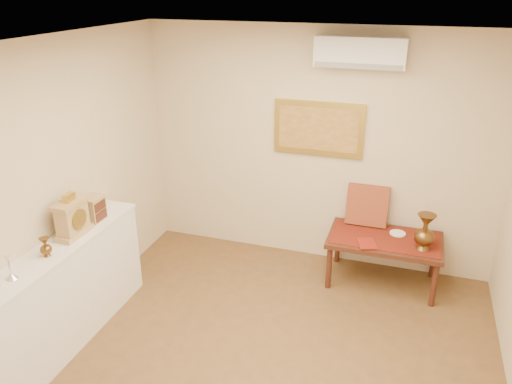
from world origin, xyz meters
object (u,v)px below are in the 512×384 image
at_px(display_ledge, 64,295).
at_px(low_table, 385,243).
at_px(wooden_chest, 94,208).
at_px(brass_urn_tall, 425,228).
at_px(mantel_clock, 72,218).

bearing_deg(display_ledge, low_table, 35.10).
height_order(display_ledge, wooden_chest, wooden_chest).
xyz_separation_m(brass_urn_tall, wooden_chest, (-3.05, -1.19, 0.31)).
bearing_deg(mantel_clock, wooden_chest, 91.60).
bearing_deg(display_ledge, wooden_chest, 88.87).
height_order(mantel_clock, low_table, mantel_clock).
height_order(display_ledge, low_table, display_ledge).
height_order(mantel_clock, wooden_chest, mantel_clock).
height_order(display_ledge, mantel_clock, mantel_clock).
bearing_deg(mantel_clock, brass_urn_tall, 26.47).
bearing_deg(brass_urn_tall, wooden_chest, -158.71).
xyz_separation_m(display_ledge, wooden_chest, (0.01, 0.56, 0.61)).
xyz_separation_m(brass_urn_tall, low_table, (-0.38, 0.13, -0.31)).
distance_m(display_ledge, wooden_chest, 0.83).
bearing_deg(brass_urn_tall, mantel_clock, -153.53).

